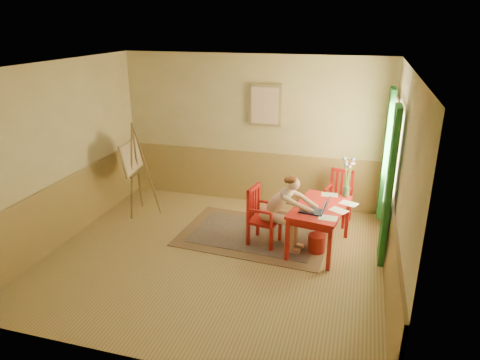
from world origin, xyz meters
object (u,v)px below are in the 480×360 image
(table, at_px, (320,212))
(chair_back, at_px, (338,197))
(laptop, at_px, (316,209))
(easel, at_px, (133,160))
(figure, at_px, (282,208))
(chair_left, at_px, (262,216))

(table, relative_size, chair_back, 1.41)
(table, xyz_separation_m, laptop, (-0.04, -0.25, 0.14))
(laptop, bearing_deg, easel, 168.20)
(chair_back, relative_size, figure, 0.76)
(chair_back, distance_m, figure, 1.45)
(chair_left, relative_size, chair_back, 1.03)
(table, height_order, chair_left, chair_left)
(table, height_order, laptop, laptop)
(chair_left, height_order, figure, figure)
(figure, bearing_deg, easel, 168.65)
(chair_left, bearing_deg, figure, -8.72)
(table, xyz_separation_m, easel, (-3.36, 0.45, 0.38))
(table, distance_m, laptop, 0.29)
(table, distance_m, chair_back, 1.12)
(chair_back, bearing_deg, table, -101.16)
(chair_left, height_order, chair_back, chair_left)
(easel, bearing_deg, laptop, -11.80)
(chair_back, relative_size, easel, 0.54)
(chair_back, bearing_deg, laptop, -100.58)
(easel, bearing_deg, chair_left, -11.70)
(laptop, bearing_deg, figure, 165.83)
(chair_back, distance_m, laptop, 1.39)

